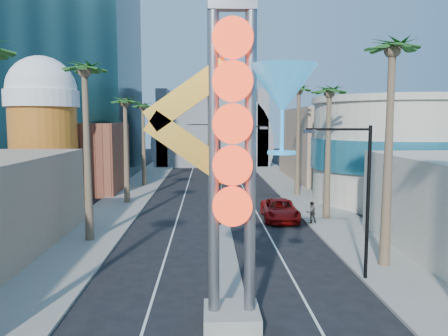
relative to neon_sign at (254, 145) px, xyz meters
The scene contains 21 objects.
sidewalk_west 34.43m from the neon_sign, 107.85° to the left, with size 5.00×100.00×0.15m, color gray.
sidewalk_east 33.97m from the neon_sign, 74.84° to the left, with size 5.00×100.00×0.15m, color gray.
median 35.79m from the neon_sign, 91.33° to the left, with size 1.60×84.00×0.15m, color gray.
hotel_tower 56.91m from the neon_sign, 114.95° to the left, with size 20.00×20.00×50.00m, color black.
brick_filler_west 39.01m from the neon_sign, 115.64° to the left, with size 10.00×10.00×8.00m, color brown.
filler_east 47.58m from the neon_sign, 71.37° to the left, with size 10.00×20.00×10.00m, color tan.
beer_mug 32.39m from the neon_sign, 123.38° to the left, with size 7.00×7.00×14.50m.
turquoise_building 32.10m from the neon_sign, 57.56° to the left, with size 16.60×16.60×10.60m.
canopy 69.11m from the neon_sign, 90.68° to the left, with size 22.00×16.00×22.00m.
neon_sign is the anchor object (origin of this frame).
streetlight_0 17.21m from the neon_sign, 90.90° to the left, with size 3.79×0.25×8.00m.
streetlight_1 41.13m from the neon_sign, 91.90° to the left, with size 3.79×0.25×8.00m.
streetlight_2 8.15m from the neon_sign, 40.46° to the left, with size 3.45×0.25×8.00m.
palm_1 16.70m from the neon_sign, 126.98° to the left, with size 2.40×2.40×12.70m.
palm_2 28.85m from the neon_sign, 109.95° to the left, with size 2.40×2.40×11.20m.
palm_3 40.31m from the neon_sign, 104.11° to the left, with size 2.40×2.40×11.20m.
palm_5 11.50m from the neon_sign, 40.70° to the left, with size 2.40×2.40×13.20m.
palm_6 20.89m from the neon_sign, 66.74° to the left, with size 2.40×2.40×11.70m.
palm_7 32.29m from the neon_sign, 75.23° to the left, with size 2.40×2.40×12.70m.
red_pickup 20.70m from the neon_sign, 77.40° to the left, with size 2.82×6.11×1.70m, color #B20E0D.
pedestrian_b 19.51m from the neon_sign, 69.45° to the left, with size 0.83×0.65×1.72m, color gray.
Camera 1 is at (-0.93, -13.51, 8.18)m, focal length 35.00 mm.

